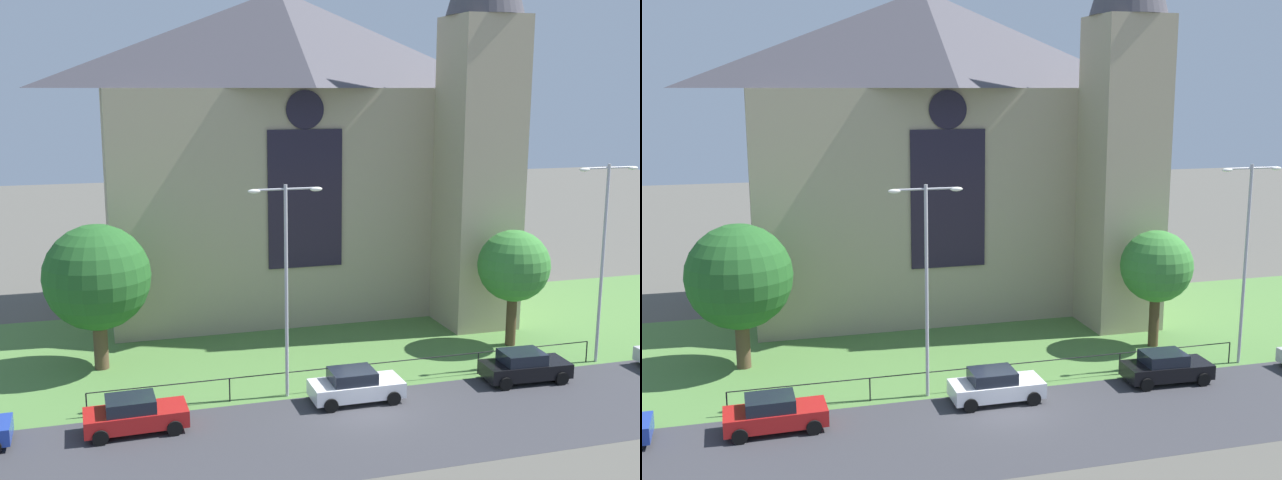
{
  "view_description": "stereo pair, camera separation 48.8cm",
  "coord_description": "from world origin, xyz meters",
  "views": [
    {
      "loc": [
        -11.02,
        -30.63,
        14.03
      ],
      "look_at": [
        0.24,
        8.0,
        6.13
      ],
      "focal_mm": 43.73,
      "sensor_mm": 36.0,
      "label": 1
    },
    {
      "loc": [
        -10.55,
        -30.76,
        14.03
      ],
      "look_at": [
        0.24,
        8.0,
        6.13
      ],
      "focal_mm": 43.73,
      "sensor_mm": 36.0,
      "label": 2
    }
  ],
  "objects": [
    {
      "name": "church_building",
      "position": [
        1.38,
        17.73,
        10.27
      ],
      "size": [
        23.2,
        16.2,
        26.0
      ],
      "color": "tan",
      "rests_on": "ground"
    },
    {
      "name": "parked_car_red",
      "position": [
        -9.93,
        0.5,
        0.74
      ],
      "size": [
        4.24,
        2.11,
        1.51
      ],
      "rotation": [
        0.0,
        0.0,
        0.03
      ],
      "color": "#B21919",
      "rests_on": "ground"
    },
    {
      "name": "tree_left_near",
      "position": [
        -11.15,
        8.56,
        4.74
      ],
      "size": [
        5.32,
        5.32,
        7.43
      ],
      "color": "brown",
      "rests_on": "ground"
    },
    {
      "name": "road_asphalt",
      "position": [
        0.0,
        -2.0,
        0.0
      ],
      "size": [
        120.0,
        8.0,
        0.01
      ],
      "primitive_type": "cube",
      "color": "#38383D",
      "rests_on": "ground"
    },
    {
      "name": "grass_verge",
      "position": [
        0.0,
        8.0,
        0.0
      ],
      "size": [
        120.0,
        20.0,
        0.01
      ],
      "primitive_type": "cube",
      "color": "#517F3D",
      "rests_on": "ground"
    },
    {
      "name": "streetlamp_near",
      "position": [
        -2.97,
        2.4,
        6.11
      ],
      "size": [
        3.37,
        0.26,
        9.85
      ],
      "color": "#B2B2B7",
      "rests_on": "ground"
    },
    {
      "name": "streetlamp_far",
      "position": [
        13.58,
        2.4,
        6.36
      ],
      "size": [
        3.37,
        0.26,
        10.31
      ],
      "color": "#B2B2B7",
      "rests_on": "ground"
    },
    {
      "name": "parked_car_black",
      "position": [
        8.54,
        1.01,
        0.74
      ],
      "size": [
        4.28,
        2.18,
        1.51
      ],
      "rotation": [
        0.0,
        0.0,
        -0.05
      ],
      "color": "black",
      "rests_on": "ground"
    },
    {
      "name": "parked_car_white",
      "position": [
        -0.15,
        0.95,
        0.74
      ],
      "size": [
        4.21,
        2.04,
        1.51
      ],
      "rotation": [
        0.0,
        0.0,
        -0.01
      ],
      "color": "silver",
      "rests_on": "ground"
    },
    {
      "name": "ground",
      "position": [
        0.0,
        10.0,
        0.0
      ],
      "size": [
        160.0,
        160.0,
        0.0
      ],
      "primitive_type": "plane",
      "color": "#56544C"
    },
    {
      "name": "iron_railing",
      "position": [
        0.6,
        2.5,
        0.95
      ],
      "size": [
        25.0,
        0.07,
        1.13
      ],
      "color": "black",
      "rests_on": "ground"
    },
    {
      "name": "tree_right_near",
      "position": [
        10.67,
        6.05,
        4.46
      ],
      "size": [
        3.92,
        3.92,
        6.46
      ],
      "color": "#4C3823",
      "rests_on": "ground"
    }
  ]
}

